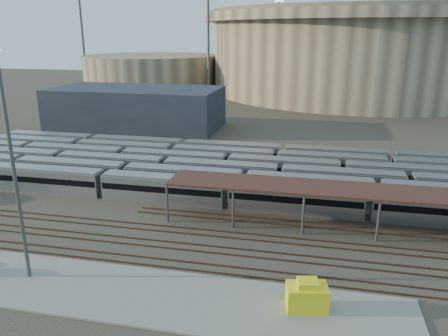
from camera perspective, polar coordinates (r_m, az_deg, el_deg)
name	(u,v)px	position (r m, az deg, el deg)	size (l,w,h in m)	color
ground	(226,231)	(54.18, 0.30, -8.29)	(420.00, 420.00, 0.00)	#383026
apron	(140,294)	(43.00, -10.86, -15.91)	(50.00, 9.00, 0.20)	gray
subway_trains	(257,173)	(70.30, 4.33, -0.61)	(121.19, 23.90, 3.60)	#BCBBC0
inspection_shed	(416,196)	(56.24, 23.77, -3.35)	(60.30, 6.00, 5.30)	#4E4E53
empty_tracks	(217,250)	(49.78, -0.91, -10.64)	(170.00, 9.62, 0.18)	#4C3323
stadium	(360,50)	(188.48, 17.37, 14.53)	(124.00, 124.00, 32.50)	tan
secondary_arena	(152,72)	(191.79, -9.43, 12.26)	(56.00, 56.00, 14.00)	tan
service_building	(136,108)	(113.73, -11.38, 7.72)	(42.00, 20.00, 10.00)	#1E232D
floodlight_0	(208,40)	(162.80, -2.08, 16.41)	(4.00, 1.00, 38.40)	#4E4E53
floodlight_1	(83,39)	(192.85, -17.97, 15.77)	(4.00, 1.00, 38.40)	#4E4E53
floodlight_3	(278,38)	(208.74, 7.04, 16.52)	(4.00, 1.00, 38.40)	#4E4E53
yard_light_pole	(14,171)	(44.67, -25.76, -0.32)	(0.80, 0.36, 21.88)	#4E4E53
yellow_equipment	(307,297)	(40.41, 10.78, -16.25)	(3.55, 2.22, 2.22)	yellow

